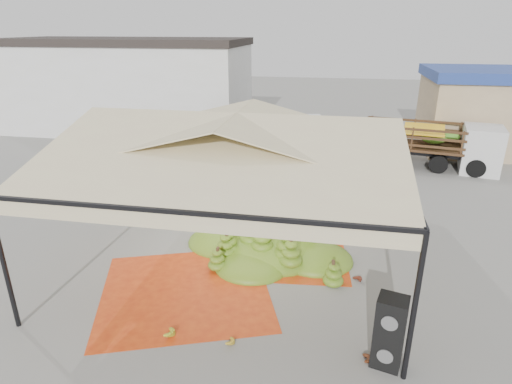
% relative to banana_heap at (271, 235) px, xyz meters
% --- Properties ---
extents(ground, '(90.00, 90.00, 0.00)m').
position_rel_banana_heap_xyz_m(ground, '(-0.87, -0.19, -0.54)').
color(ground, slate).
rests_on(ground, ground).
extents(canopy_tent, '(8.10, 8.10, 4.00)m').
position_rel_banana_heap_xyz_m(canopy_tent, '(-0.87, -0.19, 2.76)').
color(canopy_tent, black).
rests_on(canopy_tent, ground).
extents(building_white, '(14.30, 6.30, 5.40)m').
position_rel_banana_heap_xyz_m(building_white, '(-10.87, 13.81, 2.17)').
color(building_white, silver).
rests_on(building_white, ground).
extents(building_tan, '(6.30, 5.30, 4.10)m').
position_rel_banana_heap_xyz_m(building_tan, '(9.13, 12.81, 1.53)').
color(building_tan, tan).
rests_on(building_tan, ground).
extents(tarp_left, '(5.05, 4.94, 0.01)m').
position_rel_banana_heap_xyz_m(tarp_left, '(-1.75, -2.30, -0.54)').
color(tarp_left, '#DA4E14').
rests_on(tarp_left, ground).
extents(tarp_right, '(3.99, 4.15, 0.01)m').
position_rel_banana_heap_xyz_m(tarp_right, '(0.28, 0.35, -0.54)').
color(tarp_right, red).
rests_on(tarp_right, ground).
extents(banana_heap, '(5.24, 4.38, 1.09)m').
position_rel_banana_heap_xyz_m(banana_heap, '(0.00, 0.00, 0.00)').
color(banana_heap, '#487117').
rests_on(banana_heap, ground).
extents(hand_yellow_a, '(0.42, 0.36, 0.18)m').
position_rel_banana_heap_xyz_m(hand_yellow_a, '(-0.29, -3.89, -0.45)').
color(hand_yellow_a, gold).
rests_on(hand_yellow_a, ground).
extents(hand_yellow_b, '(0.51, 0.42, 0.22)m').
position_rel_banana_heap_xyz_m(hand_yellow_b, '(-1.62, -3.89, -0.43)').
color(hand_yellow_b, gold).
rests_on(hand_yellow_b, ground).
extents(hand_red_a, '(0.43, 0.36, 0.19)m').
position_rel_banana_heap_xyz_m(hand_red_a, '(2.41, -3.89, -0.45)').
color(hand_red_a, '#562513').
rests_on(hand_red_a, ground).
extents(hand_red_b, '(0.52, 0.49, 0.18)m').
position_rel_banana_heap_xyz_m(hand_red_b, '(2.35, -1.11, -0.45)').
color(hand_red_b, '#5A2814').
rests_on(hand_red_b, ground).
extents(hand_green, '(0.42, 0.36, 0.18)m').
position_rel_banana_heap_xyz_m(hand_green, '(-0.21, -1.29, -0.45)').
color(hand_green, '#417518').
rests_on(hand_green, ground).
extents(hanging_bunches, '(3.24, 0.24, 0.20)m').
position_rel_banana_heap_xyz_m(hanging_bunches, '(0.39, 0.19, 2.08)').
color(hanging_bunches, '#4C7718').
rests_on(hanging_bunches, ground).
extents(speaker_stack, '(0.64, 0.59, 1.49)m').
position_rel_banana_heap_xyz_m(speaker_stack, '(2.83, -3.89, 0.20)').
color(speaker_stack, black).
rests_on(speaker_stack, ground).
extents(banana_leaves, '(0.96, 1.36, 3.70)m').
position_rel_banana_heap_xyz_m(banana_leaves, '(-3.28, 1.52, -0.54)').
color(banana_leaves, '#39721E').
rests_on(banana_leaves, ground).
extents(vendor, '(0.78, 0.65, 1.84)m').
position_rel_banana_heap_xyz_m(vendor, '(-1.30, 3.86, 0.38)').
color(vendor, gray).
rests_on(vendor, ground).
extents(truck_left, '(6.46, 3.42, 2.11)m').
position_rel_banana_heap_xyz_m(truck_left, '(-1.71, 8.39, 0.76)').
color(truck_left, '#4A3718').
rests_on(truck_left, ground).
extents(truck_right, '(6.10, 3.04, 2.00)m').
position_rel_banana_heap_xyz_m(truck_right, '(6.07, 9.27, 0.69)').
color(truck_right, '#493318').
rests_on(truck_right, ground).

